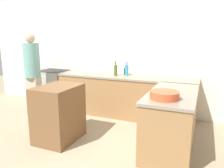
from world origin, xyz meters
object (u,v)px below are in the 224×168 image
island_table (59,113)px  range_oven (54,88)px  dish_soap_bottle (127,70)px  olive_oil_bottle (116,70)px  wine_bottle_dark (125,71)px  person_by_range (33,72)px  mixing_bowl (164,95)px

island_table → range_oven: bearing=130.3°
dish_soap_bottle → olive_oil_bottle: bearing=-152.2°
wine_bottle_dark → person_by_range: 2.02m
mixing_bowl → olive_oil_bottle: 1.95m
range_oven → person_by_range: bearing=-86.9°
island_table → wine_bottle_dark: 1.88m
person_by_range → wine_bottle_dark: bearing=26.8°
island_table → wine_bottle_dark: (0.54, 1.72, 0.51)m
range_oven → wine_bottle_dark: 1.92m
olive_oil_bottle → dish_soap_bottle: (0.21, 0.11, -0.00)m
olive_oil_bottle → person_by_range: size_ratio=0.17×
range_oven → mixing_bowl: size_ratio=2.32×
person_by_range → olive_oil_bottle: bearing=22.4°
island_table → dish_soap_bottle: size_ratio=3.05×
olive_oil_bottle → wine_bottle_dark: (0.14, 0.23, -0.04)m
olive_oil_bottle → dish_soap_bottle: size_ratio=1.03×
mixing_bowl → wine_bottle_dark: (-1.15, 1.68, 0.03)m
mixing_bowl → person_by_range: bearing=165.5°
range_oven → wine_bottle_dark: (1.84, 0.19, 0.52)m
wine_bottle_dark → person_by_range: size_ratio=0.12×
island_table → mixing_bowl: 1.76m
dish_soap_bottle → wine_bottle_dark: bearing=122.2°
mixing_bowl → olive_oil_bottle: (-1.30, 1.45, 0.07)m
range_oven → person_by_range: person_by_range is taller
range_oven → island_table: size_ratio=0.98×
island_table → dish_soap_bottle: 1.81m
range_oven → person_by_range: (0.04, -0.72, 0.52)m
island_table → wine_bottle_dark: bearing=72.5°
dish_soap_bottle → person_by_range: person_by_range is taller
person_by_range → dish_soap_bottle: bearing=23.0°
mixing_bowl → dish_soap_bottle: 1.90m
olive_oil_bottle → person_by_range: (-1.66, -0.68, -0.04)m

